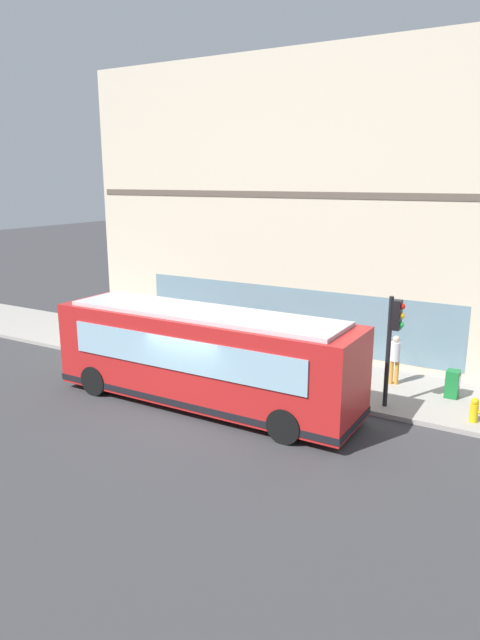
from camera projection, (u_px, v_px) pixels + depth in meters
name	position (u px, v px, depth m)	size (l,w,h in m)	color
ground	(193.00, 413.00, 17.40)	(120.00, 120.00, 0.00)	#38383A
sidewalk_curb	(265.00, 368.00, 21.33)	(4.24, 40.00, 0.15)	#9E9991
building_corner	(326.00, 207.00, 24.57)	(6.90, 19.32, 11.66)	beige
city_bus_nearside	(203.00, 358.00, 17.73)	(2.61, 10.04, 3.07)	red
traffic_light_near_corner	(394.00, 331.00, 16.95)	(0.32, 0.49, 3.47)	black
fire_hydrant	(474.00, 410.00, 16.35)	(0.35, 0.35, 0.74)	yellow
pedestrian_near_hydrant	(395.00, 356.00, 19.22)	(0.32, 0.32, 1.72)	gold
pedestrian_near_building_entrance	(291.00, 358.00, 18.99)	(0.32, 0.32, 1.75)	#3359A5
pedestrian_walking_along_curb	(159.00, 318.00, 24.38)	(0.32, 0.32, 1.78)	#B23338
pedestrian_by_light_pole	(214.00, 326.00, 23.42)	(0.32, 0.32, 1.61)	#3359A5
newspaper_vending_box	(453.00, 384.00, 18.18)	(0.44, 0.42, 0.90)	#197233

